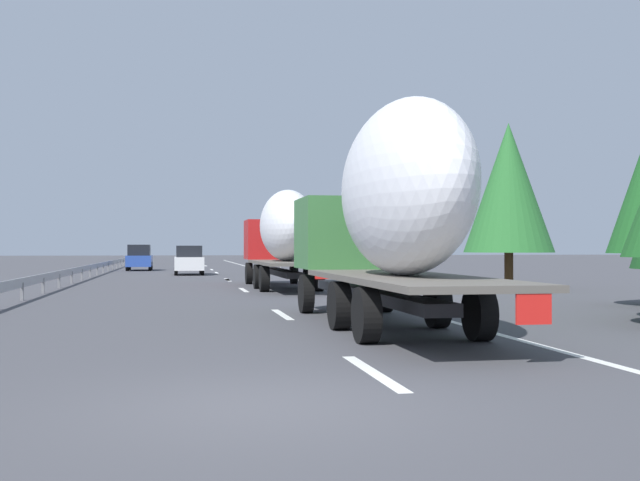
# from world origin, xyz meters

# --- Properties ---
(ground_plane) EXTENTS (260.00, 260.00, 0.00)m
(ground_plane) POSITION_xyz_m (40.00, 0.00, 0.00)
(ground_plane) COLOR #424247
(lane_stripe_0) EXTENTS (3.20, 0.20, 0.01)m
(lane_stripe_0) POSITION_xyz_m (2.00, -1.80, 0.00)
(lane_stripe_0) COLOR white
(lane_stripe_0) RESTS_ON ground_plane
(lane_stripe_1) EXTENTS (3.20, 0.20, 0.01)m
(lane_stripe_1) POSITION_xyz_m (11.61, -1.80, 0.00)
(lane_stripe_1) COLOR white
(lane_stripe_1) RESTS_ON ground_plane
(lane_stripe_2) EXTENTS (3.20, 0.20, 0.01)m
(lane_stripe_2) POSITION_xyz_m (23.54, -1.80, 0.00)
(lane_stripe_2) COLOR white
(lane_stripe_2) RESTS_ON ground_plane
(lane_stripe_3) EXTENTS (3.20, 0.20, 0.01)m
(lane_stripe_3) POSITION_xyz_m (33.43, -1.80, 0.00)
(lane_stripe_3) COLOR white
(lane_stripe_3) RESTS_ON ground_plane
(lane_stripe_4) EXTENTS (3.20, 0.20, 0.01)m
(lane_stripe_4) POSITION_xyz_m (34.26, -1.80, 0.00)
(lane_stripe_4) COLOR white
(lane_stripe_4) RESTS_ON ground_plane
(lane_stripe_5) EXTENTS (3.20, 0.20, 0.01)m
(lane_stripe_5) POSITION_xyz_m (46.04, -1.80, 0.00)
(lane_stripe_5) COLOR white
(lane_stripe_5) RESTS_ON ground_plane
(lane_stripe_6) EXTENTS (3.20, 0.20, 0.01)m
(lane_stripe_6) POSITION_xyz_m (53.74, -1.80, 0.00)
(lane_stripe_6) COLOR white
(lane_stripe_6) RESTS_ON ground_plane
(lane_stripe_7) EXTENTS (3.20, 0.20, 0.01)m
(lane_stripe_7) POSITION_xyz_m (66.77, -1.80, 0.00)
(lane_stripe_7) COLOR white
(lane_stripe_7) RESTS_ON ground_plane
(edge_line_right) EXTENTS (110.00, 0.20, 0.01)m
(edge_line_right) POSITION_xyz_m (45.00, -5.50, 0.00)
(edge_line_right) COLOR white
(edge_line_right) RESTS_ON ground_plane
(truck_lead) EXTENTS (12.12, 2.55, 4.18)m
(truck_lead) POSITION_xyz_m (24.70, -3.60, 2.36)
(truck_lead) COLOR #B21919
(truck_lead) RESTS_ON ground_plane
(truck_trailing) EXTENTS (12.19, 2.55, 4.75)m
(truck_trailing) POSITION_xyz_m (7.58, -3.60, 2.62)
(truck_trailing) COLOR #387038
(truck_trailing) RESTS_ON ground_plane
(car_white_van) EXTENTS (4.37, 1.86, 1.89)m
(car_white_van) POSITION_xyz_m (42.25, 0.17, 0.95)
(car_white_van) COLOR white
(car_white_van) RESTS_ON ground_plane
(car_silver_hatch) EXTENTS (4.56, 1.73, 1.90)m
(car_silver_hatch) POSITION_xyz_m (74.58, 0.18, 0.95)
(car_silver_hatch) COLOR #ADB2B7
(car_silver_hatch) RESTS_ON ground_plane
(car_blue_sedan) EXTENTS (4.35, 1.90, 1.99)m
(car_blue_sedan) POSITION_xyz_m (52.56, 3.78, 0.99)
(car_blue_sedan) COLOR #28479E
(car_blue_sedan) RESTS_ON ground_plane
(road_sign) EXTENTS (0.10, 0.90, 2.96)m
(road_sign) POSITION_xyz_m (48.69, -6.70, 2.05)
(road_sign) COLOR gray
(road_sign) RESTS_ON ground_plane
(tree_1) EXTENTS (3.41, 3.41, 5.94)m
(tree_1) POSITION_xyz_m (37.98, -11.20, 3.83)
(tree_1) COLOR #472D19
(tree_1) RESTS_ON ground_plane
(tree_2) EXTENTS (2.52, 2.52, 6.42)m
(tree_2) POSITION_xyz_m (68.88, -12.40, 3.85)
(tree_2) COLOR #472D19
(tree_2) RESTS_ON ground_plane
(tree_5) EXTENTS (3.83, 3.83, 7.11)m
(tree_5) POSITION_xyz_m (22.38, -13.02, 4.32)
(tree_5) COLOR #472D19
(tree_5) RESTS_ON ground_plane
(guardrail_median) EXTENTS (94.00, 0.10, 0.76)m
(guardrail_median) POSITION_xyz_m (43.00, 6.00, 0.58)
(guardrail_median) COLOR #9EA0A5
(guardrail_median) RESTS_ON ground_plane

